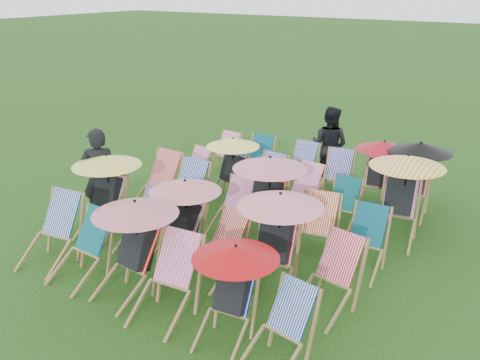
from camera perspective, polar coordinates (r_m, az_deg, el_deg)
The scene contains 33 objects.
ground at distance 8.54m, azimuth 0.47°, elevation -6.25°, with size 100.00×100.00×0.00m, color #11330B.
deckchair_0 at distance 8.10m, azimuth -19.63°, elevation -5.22°, with size 0.76×0.98×0.99m.
deckchair_1 at distance 7.56m, azimuth -16.67°, elevation -7.02°, with size 0.65×0.88×0.92m.
deckchair_2 at distance 6.95m, azimuth -11.68°, elevation -7.04°, with size 1.09×1.15×1.29m.
deckchair_3 at distance 6.54m, azimuth -7.97°, elevation -10.60°, with size 0.72×0.95×0.98m.
deckchair_4 at distance 6.04m, azimuth -1.17°, elevation -11.90°, with size 0.97×1.04×1.15m.
deckchair_5 at distance 5.80m, azimuth 4.09°, elevation -15.69°, with size 0.68×0.86×0.85m.
deckchair_6 at distance 8.74m, azimuth -14.37°, elevation -1.38°, with size 1.09×1.17×1.29m.
deckchair_7 at distance 8.15m, azimuth -10.39°, elevation -4.47°, with size 0.63×0.85×0.90m.
deckchair_8 at distance 7.70m, azimuth -6.46°, elevation -4.21°, with size 1.03×1.09×1.22m.
deckchair_9 at distance 7.30m, azimuth -2.42°, elevation -7.28°, with size 0.72×0.91×0.88m.
deckchair_10 at distance 6.92m, azimuth 3.60°, elevation -6.55°, with size 1.12×1.22×1.33m.
deckchair_11 at distance 6.69m, azimuth 9.41°, elevation -10.20°, with size 0.74×0.93×0.92m.
deckchair_12 at distance 9.44m, azimuth -9.15°, elevation -0.44°, with size 0.71×0.97×1.02m.
deckchair_13 at distance 8.99m, azimuth -6.21°, elevation -1.48°, with size 0.68×0.94×0.99m.
deckchair_14 at distance 8.57m, azimuth -0.99°, elevation -3.00°, with size 0.57×0.79×0.85m.
deckchair_15 at distance 8.18m, azimuth 2.59°, elevation -2.01°, with size 1.14×1.23×1.36m.
deckchair_16 at distance 7.80m, azimuth 7.97°, elevation -5.37°, with size 0.76×0.95×0.93m.
deckchair_17 at distance 7.66m, azimuth 13.00°, elevation -6.47°, with size 0.63×0.84×0.88m.
deckchair_18 at distance 10.28m, azimuth -5.36°, elevation 0.92°, with size 0.67×0.84×0.83m.
deckchair_19 at distance 9.84m, azimuth -1.24°, elevation 1.34°, with size 0.98×1.04×1.16m.
deckchair_20 at distance 9.49m, azimuth 2.29°, elevation -0.33°, with size 0.74×0.94×0.94m.
deckchair_21 at distance 9.21m, azimuth 6.37°, elevation -1.30°, with size 0.67×0.87×0.89m.
deckchair_22 at distance 8.80m, azimuth 10.59°, elevation -2.82°, with size 0.57×0.78×0.82m.
deckchair_23 at distance 8.60m, azimuth 16.67°, elevation -1.71°, with size 1.15×1.24×1.36m.
deckchair_24 at distance 11.28m, azimuth -1.92°, elevation 2.79°, with size 0.57×0.78×0.82m.
deckchair_25 at distance 10.79m, azimuth 1.58°, elevation 2.14°, with size 0.63×0.85×0.89m.
deckchair_26 at distance 10.42m, azimuth 6.20°, elevation 1.34°, with size 0.62×0.84×0.88m.
deckchair_27 at distance 10.01m, azimuth 10.07°, elevation 0.33°, with size 0.67×0.87×0.89m.
deckchair_28 at distance 9.87m, azimuth 14.57°, elevation 0.78°, with size 1.00×1.08×1.18m.
deckchair_29 at distance 9.65m, azimuth 18.03°, elevation 0.28°, with size 1.08×1.15×1.28m.
person_left at distance 9.05m, azimuth -14.72°, elevation 0.31°, with size 0.60×0.39×1.65m, color black.
person_rear at distance 10.74m, azimuth 9.51°, elevation 3.66°, with size 0.76×0.59×1.57m, color black.
Camera 1 is at (4.14, -6.40, 3.85)m, focal length 40.00 mm.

